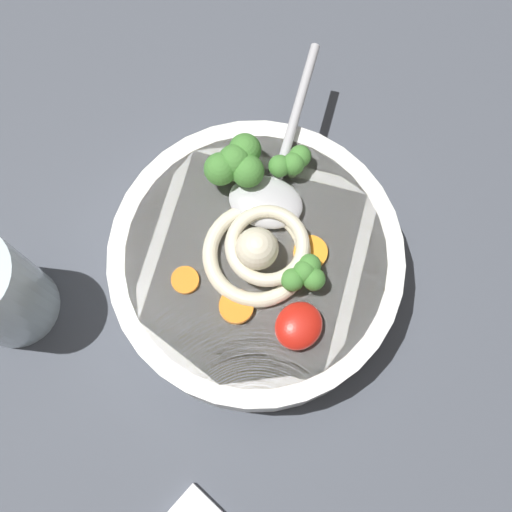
{
  "coord_description": "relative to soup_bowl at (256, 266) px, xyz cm",
  "views": [
    {
      "loc": [
        -12.11,
        -10.73,
        61.55
      ],
      "look_at": [
        -0.87,
        -2.01,
        10.48
      ],
      "focal_mm": 46.93,
      "sensor_mm": 36.0,
      "label": 1
    }
  ],
  "objects": [
    {
      "name": "carrot_slice_beside_noodles",
      "position": [
        2.82,
        -3.27,
        3.37
      ],
      "size": [
        2.7,
        2.7,
        0.55
      ],
      "primitive_type": "cylinder",
      "color": "orange",
      "rests_on": "soup_bowl"
    },
    {
      "name": "noodle_pile",
      "position": [
        0.19,
        -0.16,
        4.28
      ],
      "size": [
        9.44,
        9.26,
        3.79
      ],
      "color": "beige",
      "rests_on": "soup_bowl"
    },
    {
      "name": "broccoli_floret_front",
      "position": [
        4.52,
        5.41,
        5.64
      ],
      "size": [
        5.13,
        4.41,
        4.05
      ],
      "color": "#7A9E60",
      "rests_on": "soup_bowl"
    },
    {
      "name": "carrot_slice_extra_b",
      "position": [
        -5.0,
        3.15,
        3.34
      ],
      "size": [
        2.19,
        2.19,
        0.48
      ],
      "primitive_type": "cylinder",
      "color": "orange",
      "rests_on": "soup_bowl"
    },
    {
      "name": "carrot_slice_right",
      "position": [
        -4.22,
        -1.35,
        3.48
      ],
      "size": [
        2.69,
        2.69,
        0.75
      ],
      "primitive_type": "cylinder",
      "color": "orange",
      "rests_on": "soup_bowl"
    },
    {
      "name": "table_slab",
      "position": [
        0.87,
        2.01,
        -5.35
      ],
      "size": [
        115.22,
        115.22,
        4.07
      ],
      "primitive_type": "cube",
      "color": "#474C56",
      "rests_on": "ground"
    },
    {
      "name": "soup_spoon",
      "position": [
        5.13,
        2.11,
        3.9
      ],
      "size": [
        17.2,
        9.7,
        1.6
      ],
      "rotation": [
        0.0,
        0.0,
        0.39
      ],
      "color": "#B7B7BC",
      "rests_on": "soup_bowl"
    },
    {
      "name": "chili_sauce_dollop",
      "position": [
        -2.56,
        -6.07,
        3.97
      ],
      "size": [
        3.86,
        3.48,
        1.74
      ],
      "primitive_type": "ellipsoid",
      "color": "red",
      "rests_on": "soup_bowl"
    },
    {
      "name": "broccoli_floret_far",
      "position": [
        7.47,
        2.31,
        4.85
      ],
      "size": [
        3.53,
        3.04,
        2.79
      ],
      "color": "#7A9E60",
      "rests_on": "soup_bowl"
    },
    {
      "name": "broccoli_floret_center",
      "position": [
        0.66,
        -4.12,
        4.84
      ],
      "size": [
        3.52,
        3.03,
        2.78
      ],
      "color": "#7A9E60",
      "rests_on": "soup_bowl"
    },
    {
      "name": "soup_bowl",
      "position": [
        0.0,
        0.0,
        0.0
      ],
      "size": [
        23.78,
        23.78,
        6.41
      ],
      "color": "white",
      "rests_on": "table_slab"
    }
  ]
}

